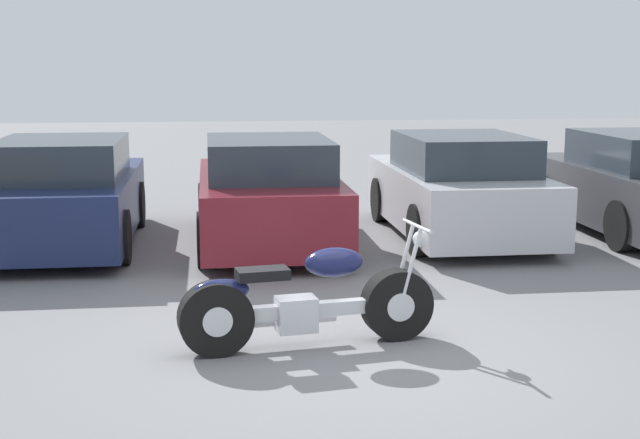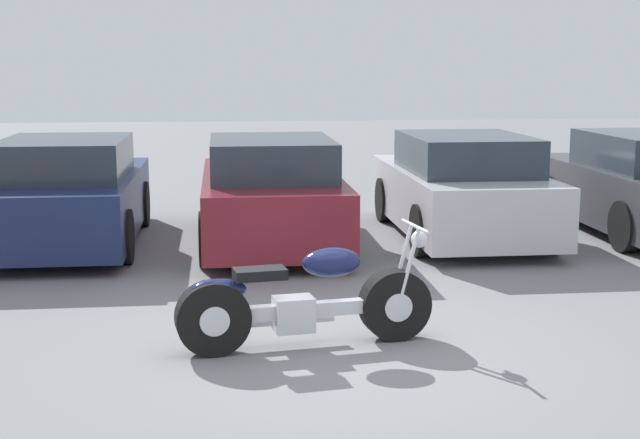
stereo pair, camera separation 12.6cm
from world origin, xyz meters
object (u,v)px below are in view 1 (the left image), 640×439
parked_car_maroon (268,195)px  parked_car_dark_grey (639,185)px  motorcycle (305,302)px  parked_car_silver (457,188)px  parked_car_navy (65,196)px

parked_car_maroon → parked_car_dark_grey: size_ratio=1.00×
motorcycle → parked_car_dark_grey: (5.36, 4.65, 0.28)m
motorcycle → parked_car_silver: 5.39m
parked_car_maroon → parked_car_dark_grey: 5.39m
parked_car_dark_grey → parked_car_silver: bearing=179.5°
parked_car_navy → parked_car_dark_grey: 8.07m
motorcycle → parked_car_navy: (-2.71, 4.67, 0.28)m
parked_car_navy → motorcycle: bearing=-59.9°
parked_car_navy → parked_car_dark_grey: (8.07, -0.03, 0.00)m
parked_car_dark_grey → parked_car_navy: bearing=179.8°
parked_car_silver → parked_car_dark_grey: 2.69m
motorcycle → parked_car_maroon: size_ratio=0.55×
parked_car_maroon → parked_car_silver: bearing=5.3°
motorcycle → parked_car_maroon: (-0.02, 4.42, 0.28)m
parked_car_maroon → parked_car_silver: same height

